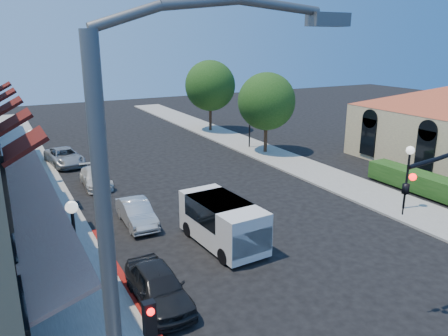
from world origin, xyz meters
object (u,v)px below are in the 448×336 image
parked_car_c (96,177)px  lamppost_right_near (409,162)px  lamppost_left_far (33,143)px  lamppost_left_near (73,224)px  parked_car_a (158,286)px  parked_car_b (136,213)px  street_tree_b (210,86)px  lamppost_right_far (250,116)px  parked_car_d (64,157)px  street_tree_a (267,101)px  cobra_streetlight (141,327)px  white_van (223,220)px

parked_car_c → lamppost_right_near: bearing=-39.1°
lamppost_left_far → lamppost_left_near: bearing=-90.0°
parked_car_a → parked_car_b: 7.14m
street_tree_b → lamppost_right_far: street_tree_b is taller
parked_car_a → parked_car_b: parked_car_a is taller
lamppost_right_near → parked_car_d: bearing=129.2°
parked_car_d → street_tree_a: bearing=-21.7°
lamppost_left_far → lamppost_right_far: bearing=6.7°
parked_car_a → parked_car_c: size_ratio=1.01×
lamppost_left_far → parked_car_d: lamppost_left_far is taller
lamppost_left_far → parked_car_a: (2.30, -16.00, -2.06)m
street_tree_b → parked_car_d: (-15.00, -6.00, -3.92)m
cobra_streetlight → parked_car_d: size_ratio=2.07×
lamppost_right_near → white_van: 10.71m
street_tree_a → parked_car_a: street_tree_a is taller
street_tree_a → street_tree_b: size_ratio=0.92×
street_tree_b → parked_car_a: bearing=-120.0°
cobra_streetlight → parked_car_d: bearing=84.0°
white_van → parked_car_a: (-4.15, -2.97, -0.52)m
cobra_streetlight → lamppost_left_far: 24.14m
lamppost_left_far → lamppost_right_far: 17.12m
white_van → parked_car_d: bearing=103.7°
white_van → parked_car_a: 5.13m
white_van → cobra_streetlight: bearing=-122.9°
lamppost_left_far → parked_car_d: (2.30, 4.00, -2.11)m
lamppost_right_near → parked_car_d: 23.34m
street_tree_a → white_van: (-10.85, -13.03, -3.00)m
street_tree_b → parked_car_d: bearing=-158.2°
cobra_streetlight → parked_car_a: 9.69m
cobra_streetlight → parked_car_d: (2.95, 28.00, -4.65)m
lamppost_right_near → parked_car_c: (-13.77, 12.00, -2.17)m
lamppost_left_far → lamppost_right_near: size_ratio=1.00×
parked_car_b → parked_car_a: bearing=-99.9°
lamppost_right_far → parked_car_a: lamppost_right_far is taller
cobra_streetlight → parked_car_a: cobra_streetlight is taller
street_tree_a → parked_car_c: 14.66m
lamppost_left_near → white_van: size_ratio=0.75×
street_tree_b → parked_car_a: 30.27m
lamppost_left_far → lamppost_right_far: same height
lamppost_left_near → lamppost_right_near: 17.00m
lamppost_left_far → lamppost_right_far: (17.00, 2.00, 0.00)m
parked_car_a → street_tree_b: bearing=60.5°
cobra_streetlight → parked_car_a: size_ratio=2.35×
parked_car_d → parked_car_c: bearing=-87.9°
street_tree_b → parked_car_b: bearing=-125.6°
street_tree_a → white_van: bearing=-129.8°
street_tree_b → lamppost_left_near: size_ratio=1.97×
white_van → parked_car_b: white_van is taller
lamppost_left_far → parked_car_a: size_ratio=0.90×
lamppost_left_far → parked_car_c: size_ratio=0.92×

